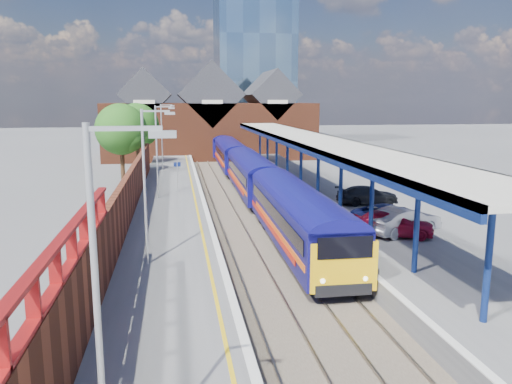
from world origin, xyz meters
TOP-DOWN VIEW (x-y plane):
  - ground at (0.00, 30.00)m, footprint 240.00×240.00m
  - ballast_bed at (0.00, 20.00)m, footprint 6.00×76.00m
  - rails at (0.00, 20.00)m, footprint 4.51×76.00m
  - left_platform at (-5.50, 20.00)m, footprint 5.00×76.00m
  - right_platform at (6.00, 20.00)m, footprint 6.00×76.00m
  - coping_left at (-3.15, 20.00)m, footprint 0.30×76.00m
  - coping_right at (3.15, 20.00)m, footprint 0.30×76.00m
  - yellow_line at (-3.75, 20.00)m, footprint 0.14×76.00m
  - train at (1.49, 34.90)m, footprint 3.04×65.94m
  - canopy at (5.48, 21.95)m, footprint 4.50×52.00m
  - lamp_post_a at (-6.36, -8.00)m, footprint 1.48×0.18m
  - lamp_post_b at (-6.36, 6.00)m, footprint 1.48×0.18m
  - lamp_post_c at (-6.36, 22.00)m, footprint 1.48×0.18m
  - lamp_post_d at (-6.36, 38.00)m, footprint 1.48×0.18m
  - platform_sign at (-5.00, 24.00)m, footprint 0.55×0.08m
  - brick_wall at (-8.10, 13.54)m, footprint 0.35×50.00m
  - station_building at (0.00, 58.00)m, footprint 30.00×12.12m
  - glass_tower at (10.00, 80.00)m, footprint 14.20×14.20m
  - tree_near at (-10.35, 35.91)m, footprint 5.20×5.20m
  - tree_far at (-9.35, 43.91)m, footprint 5.20×5.20m
  - parked_car_red at (6.52, 8.70)m, footprint 4.76×3.16m
  - parked_car_silver at (7.34, 9.05)m, footprint 4.84×3.18m
  - parked_car_dark at (8.50, 17.24)m, footprint 4.58×2.08m
  - parked_car_blue at (7.49, 11.09)m, footprint 4.80×2.67m

SIDE VIEW (x-z plane):
  - ground at x=0.00m, z-range 0.00..0.00m
  - ballast_bed at x=0.00m, z-range 0.00..0.06m
  - rails at x=0.00m, z-range 0.05..0.19m
  - left_platform at x=-5.50m, z-range 0.00..1.00m
  - right_platform at x=6.00m, z-range 0.00..1.00m
  - yellow_line at x=-3.75m, z-range 1.00..1.01m
  - coping_left at x=-3.15m, z-range 1.00..1.05m
  - coping_right at x=3.15m, z-range 1.00..1.05m
  - parked_car_blue at x=7.49m, z-range 1.00..2.27m
  - parked_car_dark at x=8.50m, z-range 1.00..2.30m
  - parked_car_red at x=6.52m, z-range 1.00..2.51m
  - parked_car_silver at x=7.34m, z-range 1.00..2.51m
  - train at x=1.49m, z-range 0.40..3.85m
  - brick_wall at x=-8.10m, z-range 0.52..4.38m
  - platform_sign at x=-5.00m, z-range 1.44..3.94m
  - lamp_post_a at x=-6.36m, z-range 1.49..8.49m
  - lamp_post_b at x=-6.36m, z-range 1.49..8.49m
  - lamp_post_c at x=-6.36m, z-range 1.49..8.49m
  - lamp_post_d at x=-6.36m, z-range 1.49..8.49m
  - canopy at x=5.48m, z-range 3.01..7.49m
  - tree_near at x=-10.35m, z-range 1.30..9.40m
  - tree_far at x=-9.35m, z-range 1.30..9.40m
  - station_building at x=0.00m, z-range -1.44..12.34m
  - glass_tower at x=10.00m, z-range 0.05..40.35m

